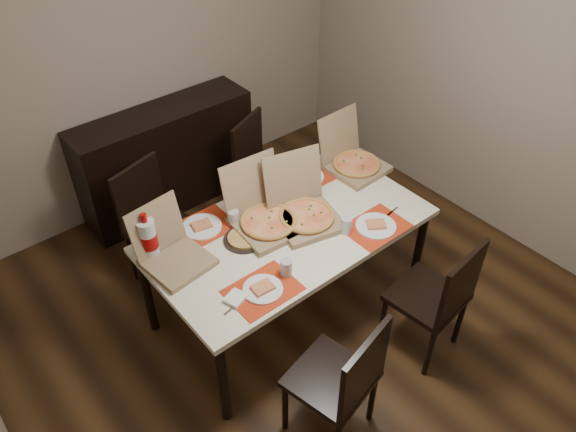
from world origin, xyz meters
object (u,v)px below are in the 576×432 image
at_px(dining_table, 288,236).
at_px(chair_far_right, 261,168).
at_px(sideboard, 167,159).
at_px(pizza_box_center, 304,212).
at_px(dip_bowl, 280,205).
at_px(soda_bottle, 148,239).
at_px(chair_near_right, 438,296).
at_px(chair_far_left, 154,219).
at_px(chair_near_left, 343,379).

bearing_deg(dining_table, chair_far_right, 62.65).
bearing_deg(chair_far_right, dining_table, -117.35).
distance_m(sideboard, pizza_box_center, 1.64).
distance_m(dip_bowl, soda_bottle, 0.91).
relative_size(chair_near_right, chair_far_left, 1.00).
distance_m(chair_near_left, chair_near_right, 0.87).
xyz_separation_m(chair_near_right, chair_far_left, (-0.99, 1.77, 0.00)).
bearing_deg(sideboard, soda_bottle, -122.02).
xyz_separation_m(chair_near_right, chair_far_right, (-0.01, 1.79, 0.00)).
distance_m(chair_far_left, dip_bowl, 0.96).
relative_size(sideboard, soda_bottle, 4.56).
relative_size(chair_near_left, chair_near_right, 1.00).
xyz_separation_m(dining_table, chair_near_right, (0.48, -0.87, -0.17)).
xyz_separation_m(sideboard, dining_table, (0.00, -1.60, 0.23)).
relative_size(sideboard, pizza_box_center, 2.84).
bearing_deg(chair_near_right, sideboard, 101.11).
distance_m(chair_far_left, soda_bottle, 0.75).
height_order(chair_near_left, chair_far_right, same).
bearing_deg(soda_bottle, chair_near_left, -71.61).
bearing_deg(chair_near_left, soda_bottle, 108.39).
relative_size(sideboard, dip_bowl, 14.78).
distance_m(chair_near_right, chair_far_left, 2.03).
distance_m(chair_near_right, dip_bowl, 1.17).
distance_m(sideboard, chair_far_right, 0.83).
height_order(sideboard, dining_table, sideboard).
relative_size(chair_near_right, pizza_box_center, 1.76).
relative_size(chair_far_right, soda_bottle, 2.83).
bearing_deg(dining_table, sideboard, 90.08).
height_order(chair_near_left, chair_far_left, same).
bearing_deg(dip_bowl, sideboard, 94.06).
bearing_deg(chair_near_left, dip_bowl, 66.84).
height_order(chair_near_right, chair_far_right, same).
height_order(sideboard, chair_near_right, chair_near_right).
xyz_separation_m(chair_near_right, dip_bowl, (-0.39, 1.07, 0.25)).
relative_size(chair_far_left, soda_bottle, 2.83).
bearing_deg(pizza_box_center, chair_near_right, -68.46).
bearing_deg(dining_table, soda_bottle, 157.93).
bearing_deg(sideboard, chair_far_left, -125.72).
distance_m(sideboard, dining_table, 1.62).
height_order(sideboard, chair_far_right, chair_far_right).
bearing_deg(pizza_box_center, dining_table, -179.40).
bearing_deg(pizza_box_center, sideboard, 95.00).
relative_size(dining_table, soda_bottle, 5.47).
distance_m(sideboard, chair_near_right, 2.52).
bearing_deg(chair_near_left, dining_table, 67.51).
relative_size(chair_near_right, dip_bowl, 9.16).
xyz_separation_m(chair_near_right, pizza_box_center, (-0.35, 0.88, 0.30)).
bearing_deg(pizza_box_center, chair_near_left, -119.32).
distance_m(dining_table, chair_far_left, 1.04).
xyz_separation_m(chair_far_right, soda_bottle, (-1.27, -0.59, 0.38)).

